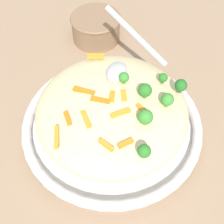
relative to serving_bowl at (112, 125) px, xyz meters
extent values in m
plane|color=#9E7F60|center=(0.00, 0.00, -0.02)|extent=(2.40, 2.40, 0.00)
cylinder|color=silver|center=(0.00, 0.00, -0.01)|extent=(0.34, 0.34, 0.02)
torus|color=silver|center=(0.00, 0.00, 0.01)|extent=(0.37, 0.37, 0.02)
torus|color=black|center=(0.00, 0.00, 0.01)|extent=(0.36, 0.36, 0.00)
ellipsoid|color=beige|center=(0.00, 0.00, 0.05)|extent=(0.30, 0.30, 0.08)
cube|color=orange|center=(-0.11, 0.06, 0.08)|extent=(0.04, 0.02, 0.01)
cube|color=orange|center=(0.10, 0.07, 0.09)|extent=(0.02, 0.04, 0.01)
cube|color=orange|center=(-0.08, -0.05, 0.08)|extent=(0.03, 0.02, 0.01)
cube|color=orange|center=(0.00, 0.00, 0.09)|extent=(0.03, 0.01, 0.01)
cube|color=orange|center=(-0.01, 0.02, 0.09)|extent=(0.01, 0.04, 0.01)
cube|color=orange|center=(-0.06, 0.03, 0.09)|extent=(0.04, 0.03, 0.01)
cube|color=orange|center=(-0.03, -0.03, 0.09)|extent=(0.03, 0.03, 0.01)
cube|color=orange|center=(0.00, 0.06, 0.09)|extent=(0.01, 0.04, 0.01)
cube|color=orange|center=(-0.01, -0.06, 0.09)|extent=(0.02, 0.03, 0.01)
cube|color=orange|center=(0.01, -0.02, 0.09)|extent=(0.03, 0.02, 0.01)
cube|color=orange|center=(-0.07, 0.06, 0.08)|extent=(0.03, 0.02, 0.01)
cube|color=orange|center=(-0.10, -0.02, 0.09)|extent=(0.02, 0.03, 0.01)
cylinder|color=#296820|center=(0.02, -0.06, 0.09)|extent=(0.01, 0.01, 0.01)
sphere|color=#2D7A28|center=(0.02, -0.06, 0.10)|extent=(0.03, 0.03, 0.03)
cylinder|color=#377928|center=(0.04, -0.01, 0.09)|extent=(0.01, 0.01, 0.01)
sphere|color=#3D8E33|center=(0.04, -0.01, 0.10)|extent=(0.02, 0.02, 0.02)
cylinder|color=#296820|center=(-0.10, -0.08, 0.09)|extent=(0.01, 0.01, 0.01)
sphere|color=#2D7A28|center=(-0.10, -0.08, 0.10)|extent=(0.02, 0.02, 0.02)
cylinder|color=#296820|center=(0.07, -0.08, 0.09)|extent=(0.01, 0.01, 0.01)
sphere|color=#2D7A28|center=(0.07, -0.08, 0.10)|extent=(0.02, 0.02, 0.02)
cylinder|color=#377928|center=(0.02, -0.10, 0.09)|extent=(0.01, 0.01, 0.01)
sphere|color=#3D8E33|center=(0.02, -0.10, 0.10)|extent=(0.02, 0.02, 0.02)
cylinder|color=#377928|center=(-0.03, -0.07, 0.09)|extent=(0.01, 0.01, 0.01)
sphere|color=#3D8E33|center=(-0.03, -0.07, 0.10)|extent=(0.03, 0.03, 0.03)
cylinder|color=#205B1C|center=(0.06, -0.12, 0.09)|extent=(0.01, 0.01, 0.01)
sphere|color=#236B23|center=(0.06, -0.12, 0.10)|extent=(0.02, 0.02, 0.02)
ellipsoid|color=#B7B7BC|center=(0.06, 0.01, 0.09)|extent=(0.06, 0.04, 0.02)
cylinder|color=#B7B7BC|center=(0.13, -0.01, 0.13)|extent=(0.05, 0.14, 0.09)
cylinder|color=#8C6B4C|center=(0.28, 0.13, 0.01)|extent=(0.13, 0.13, 0.07)
torus|color=#8C6B4C|center=(0.28, 0.13, 0.04)|extent=(0.13, 0.13, 0.01)
camera|label=1|loc=(-0.33, -0.10, 0.50)|focal=46.67mm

